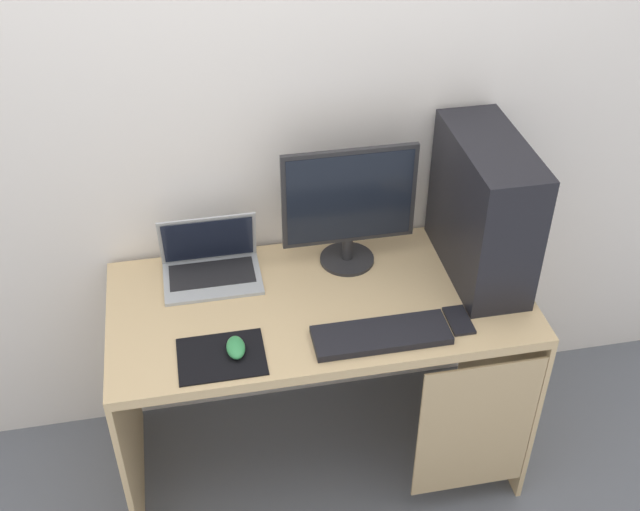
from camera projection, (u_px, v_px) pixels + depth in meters
name	position (u px, v px, depth m)	size (l,w,h in m)	color
ground_plane	(320.00, 454.00, 3.04)	(8.00, 8.00, 0.00)	slate
wall_back	(299.00, 102.00, 2.54)	(4.00, 0.05, 2.60)	silver
desk	(326.00, 339.00, 2.66)	(1.36, 0.65, 0.78)	tan
pc_tower	(484.00, 209.00, 2.56)	(0.21, 0.50, 0.48)	black
monitor	(349.00, 206.00, 2.59)	(0.44, 0.19, 0.44)	#232326
laptop	(211.00, 264.00, 2.65)	(0.32, 0.22, 0.21)	#9EA3A8
keyboard	(381.00, 335.00, 2.42)	(0.42, 0.14, 0.02)	black
mousepad	(221.00, 357.00, 2.36)	(0.26, 0.20, 0.01)	black
mouse_left	(236.00, 348.00, 2.36)	(0.06, 0.10, 0.03)	#338C4C
cell_phone	(459.00, 320.00, 2.48)	(0.07, 0.13, 0.01)	black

